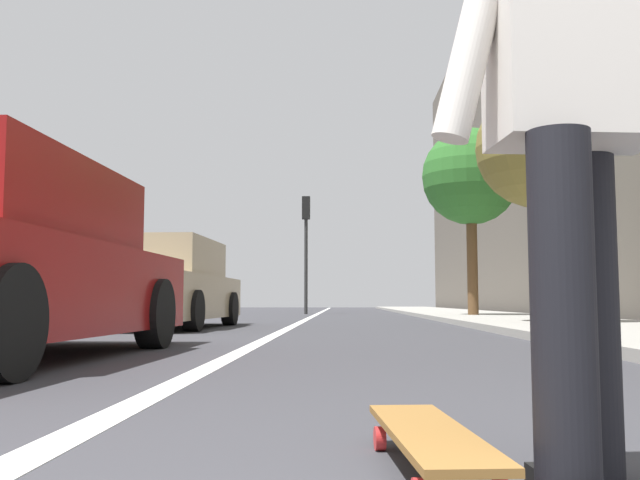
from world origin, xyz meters
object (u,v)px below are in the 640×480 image
at_px(traffic_light, 306,232).
at_px(street_tree_far, 471,178).
at_px(street_tree_mid, 537,148).
at_px(parked_car_mid, 165,286).
at_px(skateboard, 429,438).
at_px(skater_person, 575,97).

xyz_separation_m(traffic_light, street_tree_far, (-6.38, -4.59, 0.76)).
bearing_deg(traffic_light, street_tree_far, -144.26).
bearing_deg(traffic_light, street_tree_mid, -159.74).
height_order(parked_car_mid, street_tree_far, street_tree_far).
relative_size(skateboard, traffic_light, 0.21).
relative_size(parked_car_mid, street_tree_far, 0.90).
bearing_deg(skater_person, parked_car_mid, 19.88).
bearing_deg(skater_person, street_tree_mid, -15.39).
distance_m(parked_car_mid, traffic_light, 12.92).
distance_m(skateboard, street_tree_mid, 10.67).
bearing_deg(street_tree_far, skateboard, 169.00).
distance_m(traffic_light, street_tree_mid, 13.27).
bearing_deg(street_tree_far, skater_person, 170.30).
height_order(skateboard, street_tree_far, street_tree_far).
xyz_separation_m(skater_person, parked_car_mid, (9.75, 3.53, -0.24)).
xyz_separation_m(skateboard, street_tree_far, (15.85, -3.08, 3.53)).
height_order(parked_car_mid, street_tree_mid, street_tree_mid).
relative_size(street_tree_mid, street_tree_far, 0.83).
bearing_deg(traffic_light, parked_car_mid, 172.47).
relative_size(parked_car_mid, traffic_light, 1.06).
distance_m(skateboard, skater_person, 0.92).
xyz_separation_m(skateboard, traffic_light, (22.23, 1.51, 2.76)).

